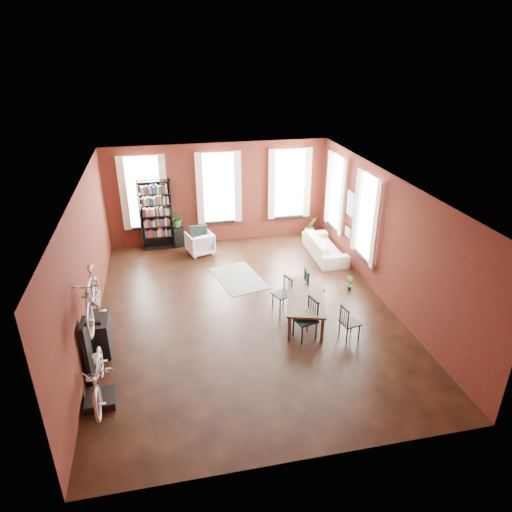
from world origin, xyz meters
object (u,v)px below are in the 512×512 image
object	(u,v)px
bookshelf	(156,215)
dining_chair_b	(282,294)
dining_chair_d	(314,287)
dining_chair_a	(305,319)
plant_stand	(178,236)
dining_table	(305,307)
white_armchair	(200,242)
bike_trainer	(101,399)
cream_sofa	(325,244)
console_table	(101,334)
bicycle_floor	(95,356)
dining_chair_c	(350,322)

from	to	relation	value
bookshelf	dining_chair_b	bearing A→B (deg)	-56.83
dining_chair_b	dining_chair_d	xyz separation A→B (m)	(0.83, 0.06, 0.07)
dining_chair_a	plant_stand	world-z (taller)	dining_chair_a
dining_table	bookshelf	world-z (taller)	bookshelf
bookshelf	white_armchair	xyz separation A→B (m)	(1.24, -0.72, -0.72)
bike_trainer	dining_chair_a	bearing A→B (deg)	15.41
bike_trainer	dining_chair_b	bearing A→B (deg)	30.92
cream_sofa	bike_trainer	size ratio (longest dim) A/B	3.87
dining_table	console_table	distance (m)	4.59
bookshelf	bike_trainer	xyz separation A→B (m)	(-1.18, -6.83, -1.02)
dining_chair_d	dining_table	bearing A→B (deg)	149.45
dining_chair_b	dining_chair_d	world-z (taller)	dining_chair_d
console_table	cream_sofa	bearing A→B (deg)	29.33
white_armchair	plant_stand	bearing A→B (deg)	-64.95
cream_sofa	bicycle_floor	xyz separation A→B (m)	(-6.09, -5.10, 0.63)
cream_sofa	plant_stand	distance (m)	4.65
dining_chair_a	dining_chair_d	world-z (taller)	dining_chair_d
console_table	plant_stand	size ratio (longest dim) A/B	1.22
dining_table	dining_chair_d	world-z (taller)	dining_chair_d
dining_chair_d	white_armchair	xyz separation A→B (m)	(-2.46, 3.62, -0.11)
bike_trainer	dining_table	bearing A→B (deg)	23.01
dining_table	dining_chair_b	bearing A→B (deg)	145.10
white_armchair	plant_stand	world-z (taller)	white_armchair
dining_chair_c	white_armchair	bearing A→B (deg)	18.78
dining_chair_b	bicycle_floor	bearing A→B (deg)	-79.00
dining_chair_a	plant_stand	bearing A→B (deg)	-171.18
console_table	dining_table	bearing A→B (deg)	3.34
dining_table	cream_sofa	distance (m)	3.63
dining_chair_b	bike_trainer	distance (m)	4.74
cream_sofa	plant_stand	bearing A→B (deg)	68.57
white_armchair	cream_sofa	world-z (taller)	cream_sofa
dining_table	dining_chair_d	xyz separation A→B (m)	(0.40, 0.59, 0.18)
console_table	bicycle_floor	world-z (taller)	bicycle_floor
dining_chair_d	white_armchair	world-z (taller)	dining_chair_d
dining_chair_b	dining_chair_c	size ratio (longest dim) A/B	1.03
dining_chair_d	bicycle_floor	distance (m)	5.46
dining_chair_d	white_armchair	bearing A→B (deg)	38.07
bookshelf	plant_stand	bearing A→B (deg)	0.00
dining_chair_a	dining_chair_b	xyz separation A→B (m)	(-0.19, 1.26, -0.06)
dining_chair_b	plant_stand	xyz separation A→B (m)	(-2.26, 4.40, -0.10)
dining_chair_a	dining_chair_d	xyz separation A→B (m)	(0.64, 1.32, 0.01)
dining_chair_d	cream_sofa	xyz separation A→B (m)	(1.24, 2.64, -0.09)
dining_table	cream_sofa	xyz separation A→B (m)	(1.65, 3.23, 0.09)
dining_table	bookshelf	bearing A→B (deg)	140.19
bookshelf	cream_sofa	world-z (taller)	bookshelf
dining_chair_b	cream_sofa	world-z (taller)	dining_chair_b
white_armchair	bike_trainer	xyz separation A→B (m)	(-2.42, -6.11, -0.30)
console_table	dining_chair_b	bearing A→B (deg)	10.82
dining_chair_a	white_armchair	world-z (taller)	dining_chair_a
dining_table	dining_chair_c	size ratio (longest dim) A/B	2.28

